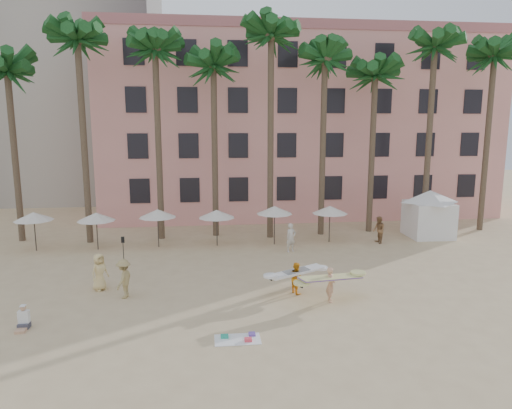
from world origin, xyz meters
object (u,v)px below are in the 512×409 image
Objects in this scene: cabana at (429,209)px; carrier_yellow at (331,282)px; carrier_white at (296,276)px; pink_hotel at (294,127)px.

carrier_yellow is (-10.73, -11.61, -1.10)m from cabana.
carrier_white is at bearing -139.54° from cabana.
cabana reaches higher than carrier_yellow.
cabana is 15.98m from carrier_white.
pink_hotel is 7.62× the size of cabana.
carrier_white is at bearing 137.59° from carrier_yellow.
pink_hotel is 11.91× the size of carrier_white.
carrier_white is at bearing -100.69° from pink_hotel.
carrier_white is (-1.39, 1.27, -0.11)m from carrier_yellow.
carrier_yellow is 1.12× the size of carrier_white.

